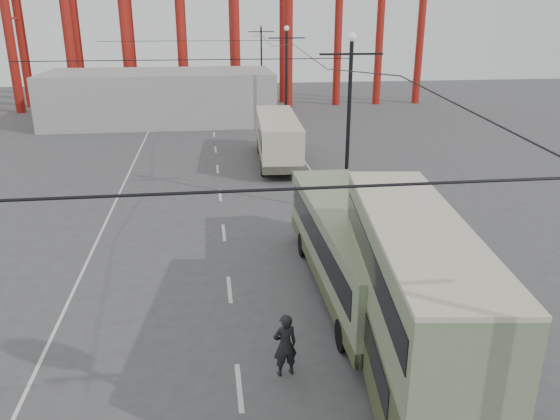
{
  "coord_description": "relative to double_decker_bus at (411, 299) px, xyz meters",
  "views": [
    {
      "loc": [
        -1.58,
        -9.06,
        10.01
      ],
      "look_at": [
        1.06,
        10.55,
        3.0
      ],
      "focal_mm": 35.0,
      "sensor_mm": 36.0,
      "label": 1
    }
  ],
  "objects": [
    {
      "name": "road_markings",
      "position": [
        -4.52,
        16.31,
        -2.85
      ],
      "size": [
        12.52,
        120.0,
        0.01
      ],
      "color": "silver",
      "rests_on": "ground"
    },
    {
      "name": "lamp_post_mid",
      "position": [
        1.93,
        14.61,
        1.83
      ],
      "size": [
        3.2,
        0.44,
        9.32
      ],
      "color": "black",
      "rests_on": "ground"
    },
    {
      "name": "lamp_post_far",
      "position": [
        1.93,
        36.61,
        1.83
      ],
      "size": [
        3.2,
        0.44,
        9.32
      ],
      "color": "black",
      "rests_on": "ground"
    },
    {
      "name": "lamp_post_distant",
      "position": [
        1.93,
        58.61,
        1.83
      ],
      "size": [
        3.2,
        0.44,
        9.32
      ],
      "color": "black",
      "rests_on": "ground"
    },
    {
      "name": "fairground_shed",
      "position": [
        -9.67,
        43.61,
        -0.35
      ],
      "size": [
        22.0,
        10.0,
        5.0
      ],
      "primitive_type": "cube",
      "color": "#9F9F9A",
      "rests_on": "ground"
    },
    {
      "name": "double_decker_bus",
      "position": [
        0.0,
        0.0,
        0.0
      ],
      "size": [
        3.61,
        9.71,
        5.09
      ],
      "rotation": [
        0.0,
        0.0,
        -0.13
      ],
      "color": "#3C4626",
      "rests_on": "ground"
    },
    {
      "name": "single_decker_green",
      "position": [
        -0.1,
        5.93,
        -1.01
      ],
      "size": [
        2.68,
        11.55,
        3.26
      ],
      "rotation": [
        0.0,
        0.0,
        -0.0
      ],
      "color": "gray",
      "rests_on": "ground"
    },
    {
      "name": "single_decker_cream",
      "position": [
        -0.26,
        25.84,
        -0.97
      ],
      "size": [
        3.34,
        10.87,
        3.34
      ],
      "rotation": [
        0.0,
        0.0,
        -0.06
      ],
      "color": "beige",
      "rests_on": "ground"
    },
    {
      "name": "pedestrian",
      "position": [
        -3.28,
        1.06,
        -1.85
      ],
      "size": [
        0.81,
        0.61,
        1.99
      ],
      "primitive_type": "imported",
      "rotation": [
        0.0,
        0.0,
        3.35
      ],
      "color": "black",
      "rests_on": "ground"
    }
  ]
}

